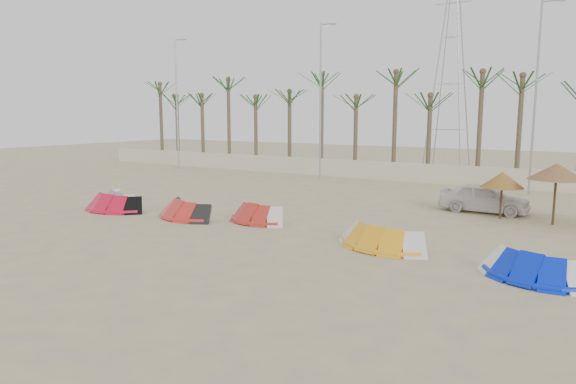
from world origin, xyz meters
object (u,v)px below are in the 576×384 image
Objects in this scene: kite_red_mid at (189,208)px; parasol_left at (502,180)px; kite_orange at (384,235)px; car at (484,198)px; kite_grey at (122,198)px; kite_blue at (535,264)px; kite_red_right at (259,212)px; parasol_mid at (557,172)px; kite_red_left at (118,202)px.

parasol_left is at bearing 30.32° from kite_red_mid.
kite_red_mid is 1.79× the size of parasol_left.
car is (1.66, 8.74, 0.28)m from kite_orange.
kite_blue is (19.42, -1.68, -0.00)m from kite_grey.
kite_red_right is 6.45m from kite_orange.
kite_grey is 18.03m from car.
kite_blue is 9.04m from parasol_left.
parasol_mid is at bearing 28.92° from kite_red_right.
parasol_left is 0.81× the size of parasol_mid.
kite_red_right is at bearing -144.97° from parasol_left.
parasol_mid is (-0.24, 8.48, 1.87)m from kite_blue.
kite_red_mid is 14.66m from kite_blue.
kite_red_right is (7.48, 1.45, -0.00)m from kite_red_left.
kite_red_mid is 0.93× the size of car.
kite_red_left is at bearing -172.32° from kite_red_mid.
car reaches higher than kite_red_mid.
parasol_mid reaches higher than kite_red_left.
parasol_left is (2.61, 7.55, 1.35)m from kite_orange.
kite_red_mid and kite_orange have the same top height.
kite_blue is 0.82× the size of car.
car is (-3.09, 1.33, -1.58)m from parasol_mid.
parasol_left is (-2.38, 8.61, 1.35)m from kite_blue.
kite_grey is 1.40× the size of parasol_mid.
kite_red_right and kite_blue have the same top height.
car is at bearing 79.24° from kite_orange.
parasol_left is (8.92, 6.25, 1.35)m from kite_red_right.
parasol_left is 1.86m from car.
kite_red_mid is 1.12× the size of kite_blue.
kite_red_mid is at bearing 177.55° from kite_orange.
kite_blue is 8.68m from parasol_mid.
kite_orange is (6.32, -1.29, 0.00)m from kite_red_right.
kite_grey is 1.74× the size of parasol_left.
parasol_mid reaches higher than kite_grey.
kite_red_mid is 1.03× the size of kite_orange.
parasol_left is at bearing 70.95° from kite_orange.
kite_red_right is 1.20× the size of parasol_mid.
kite_orange is 1.40× the size of parasol_mid.
kite_blue is (14.59, -1.48, -0.00)m from kite_red_mid.
parasol_left reaches higher than kite_blue.
kite_red_right is (8.11, 0.68, -0.00)m from kite_grey.
kite_blue is 10.35m from car.
parasol_mid is (4.75, 7.41, 1.86)m from kite_orange.
kite_grey is 1.00× the size of kite_orange.
kite_orange is at bearing 0.65° from kite_red_left.
kite_orange is at bearing -11.59° from kite_red_right.
parasol_mid is at bearing 19.51° from kite_grey.
kite_red_right is (3.28, 0.88, -0.00)m from kite_red_mid.
kite_red_left is 20.11m from parasol_mid.
car is at bearing 43.01° from kite_red_right.
parasol_mid is (2.15, -0.14, 0.51)m from parasol_left.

